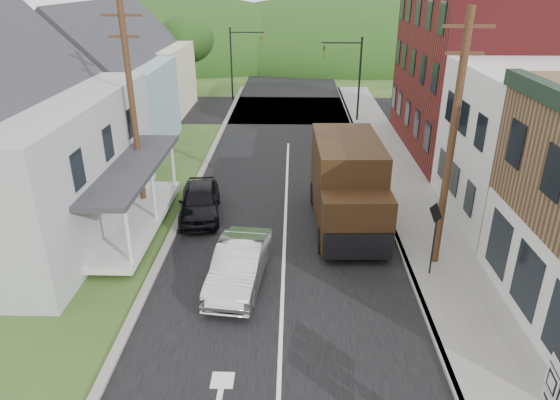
# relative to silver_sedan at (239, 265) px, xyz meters

# --- Properties ---
(ground) EXTENTS (120.00, 120.00, 0.00)m
(ground) POSITION_rel_silver_sedan_xyz_m (1.50, -2.00, -0.74)
(ground) COLOR #2D4719
(ground) RESTS_ON ground
(road) EXTENTS (9.00, 90.00, 0.02)m
(road) POSITION_rel_silver_sedan_xyz_m (1.50, 8.00, -0.74)
(road) COLOR black
(road) RESTS_ON ground
(cross_road) EXTENTS (60.00, 9.00, 0.02)m
(cross_road) POSITION_rel_silver_sedan_xyz_m (1.50, 25.00, -0.74)
(cross_road) COLOR black
(cross_road) RESTS_ON ground
(sidewalk_right) EXTENTS (2.80, 55.00, 0.15)m
(sidewalk_right) POSITION_rel_silver_sedan_xyz_m (7.40, 6.00, -0.67)
(sidewalk_right) COLOR slate
(sidewalk_right) RESTS_ON ground
(curb_right) EXTENTS (0.20, 55.00, 0.15)m
(curb_right) POSITION_rel_silver_sedan_xyz_m (6.05, 6.00, -0.67)
(curb_right) COLOR slate
(curb_right) RESTS_ON ground
(curb_left) EXTENTS (0.30, 55.00, 0.12)m
(curb_left) POSITION_rel_silver_sedan_xyz_m (-3.15, 6.00, -0.68)
(curb_left) COLOR slate
(curb_left) RESTS_ON ground
(storefront_white) EXTENTS (8.00, 7.00, 6.50)m
(storefront_white) POSITION_rel_silver_sedan_xyz_m (12.80, 5.50, 2.51)
(storefront_white) COLOR silver
(storefront_white) RESTS_ON ground
(storefront_red) EXTENTS (8.00, 12.00, 10.00)m
(storefront_red) POSITION_rel_silver_sedan_xyz_m (12.80, 15.00, 4.26)
(storefront_red) COLOR maroon
(storefront_red) RESTS_ON ground
(house_blue) EXTENTS (7.14, 8.16, 7.28)m
(house_blue) POSITION_rel_silver_sedan_xyz_m (-9.50, 15.00, 2.95)
(house_blue) COLOR #819FB0
(house_blue) RESTS_ON ground
(house_cream) EXTENTS (7.14, 8.16, 7.28)m
(house_cream) POSITION_rel_silver_sedan_xyz_m (-10.00, 24.00, 2.95)
(house_cream) COLOR beige
(house_cream) RESTS_ON ground
(utility_pole_right) EXTENTS (1.60, 0.26, 9.00)m
(utility_pole_right) POSITION_rel_silver_sedan_xyz_m (7.10, 1.50, 3.91)
(utility_pole_right) COLOR #472D19
(utility_pole_right) RESTS_ON ground
(utility_pole_left) EXTENTS (1.60, 0.26, 9.00)m
(utility_pole_left) POSITION_rel_silver_sedan_xyz_m (-5.00, 6.00, 3.91)
(utility_pole_left) COLOR #472D19
(utility_pole_left) RESTS_ON ground
(traffic_signal_right) EXTENTS (2.87, 0.20, 6.00)m
(traffic_signal_right) POSITION_rel_silver_sedan_xyz_m (5.80, 21.50, 3.01)
(traffic_signal_right) COLOR black
(traffic_signal_right) RESTS_ON ground
(traffic_signal_left) EXTENTS (2.87, 0.20, 6.00)m
(traffic_signal_left) POSITION_rel_silver_sedan_xyz_m (-2.80, 28.50, 3.01)
(traffic_signal_left) COLOR black
(traffic_signal_left) RESTS_ON ground
(tree_left_d) EXTENTS (4.80, 4.80, 6.94)m
(tree_left_d) POSITION_rel_silver_sedan_xyz_m (-7.50, 30.00, 4.14)
(tree_left_d) COLOR #382616
(tree_left_d) RESTS_ON ground
(forested_ridge) EXTENTS (90.00, 30.00, 16.00)m
(forested_ridge) POSITION_rel_silver_sedan_xyz_m (1.50, 53.00, -0.74)
(forested_ridge) COLOR black
(forested_ridge) RESTS_ON ground
(silver_sedan) EXTENTS (2.05, 4.66, 1.49)m
(silver_sedan) POSITION_rel_silver_sedan_xyz_m (0.00, 0.00, 0.00)
(silver_sedan) COLOR #B4B3B9
(silver_sedan) RESTS_ON ground
(dark_sedan) EXTENTS (2.25, 4.47, 1.46)m
(dark_sedan) POSITION_rel_silver_sedan_xyz_m (-2.30, 5.35, -0.01)
(dark_sedan) COLOR black
(dark_sedan) RESTS_ON ground
(delivery_van) EXTENTS (2.90, 6.62, 3.66)m
(delivery_van) POSITION_rel_silver_sedan_xyz_m (4.09, 4.55, 1.11)
(delivery_van) COLOR black
(delivery_van) RESTS_ON ground
(warning_sign) EXTENTS (0.26, 0.73, 2.76)m
(warning_sign) POSITION_rel_silver_sedan_xyz_m (6.67, 0.61, 1.17)
(warning_sign) COLOR black
(warning_sign) RESTS_ON sidewalk_right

